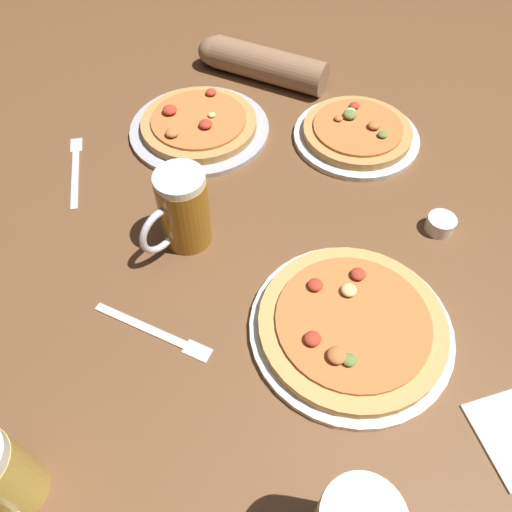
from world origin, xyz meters
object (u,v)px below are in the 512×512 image
Objects in this scene: ramekin_sauce at (440,224)px; fork_left at (75,169)px; diner_arm at (257,62)px; pizza_plate_far at (357,133)px; pizza_plate_side at (199,125)px; fork_spare at (155,331)px; beer_mug_dark at (182,210)px; pizza_plate_near at (351,325)px.

fork_left is (-0.73, 0.12, -0.01)m from ramekin_sauce.
diner_arm is at bearing 45.13° from fork_left.
pizza_plate_side is (-0.35, 0.01, -0.00)m from pizza_plate_far.
pizza_plate_far is 0.29m from ramekin_sauce.
ramekin_sauce reaches higher than fork_spare.
beer_mug_dark reaches higher than ramekin_sauce.
fork_spare is 0.74m from diner_arm.
pizza_plate_far reaches higher than fork_left.
beer_mug_dark is at bearing 148.41° from pizza_plate_near.
pizza_plate_near is 1.19× the size of pizza_plate_far.
pizza_plate_near is 2.12× the size of beer_mug_dark.
pizza_plate_side is at bearing 151.44° from ramekin_sauce.
pizza_plate_near is 1.52× the size of fork_left.
pizza_plate_far is at bearing 118.24° from ramekin_sauce.
beer_mug_dark reaches higher than diner_arm.
pizza_plate_side is at bearing -117.96° from diner_arm.
fork_spare is (-0.36, -0.50, -0.01)m from pizza_plate_far.
fork_left is 0.51m from diner_arm.
beer_mug_dark reaches higher than pizza_plate_far.
fork_spare is (-0.01, -0.51, -0.01)m from pizza_plate_side.
fork_left is at bearing -149.92° from pizza_plate_side.
pizza_plate_far is 0.45m from beer_mug_dark.
ramekin_sauce is 0.26× the size of fork_spare.
pizza_plate_side is 0.32m from beer_mug_dark.
pizza_plate_far is 0.33m from diner_arm.
pizza_plate_side is 1.51× the size of fork_spare.
beer_mug_dark reaches higher than pizza_plate_near.
pizza_plate_near reaches higher than ramekin_sauce.
ramekin_sauce is (0.47, 0.05, -0.06)m from beer_mug_dark.
pizza_plate_near and pizza_plate_side have the same top height.
beer_mug_dark is at bearing -137.60° from pizza_plate_far.
pizza_plate_far is at bearing 84.93° from pizza_plate_near.
beer_mug_dark is at bearing -174.19° from ramekin_sauce.
beer_mug_dark is 0.21m from fork_spare.
beer_mug_dark is 0.47× the size of diner_arm.
fork_left is at bearing -167.35° from pizza_plate_far.
fork_left is 0.65× the size of diner_arm.
pizza_plate_near is 0.99× the size of diner_arm.
fork_left is at bearing 146.48° from beer_mug_dark.
fork_spare is at bearing -57.71° from fork_left.
fork_spare is at bearing -153.58° from ramekin_sauce.
pizza_plate_near is at bearing -75.24° from diner_arm.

